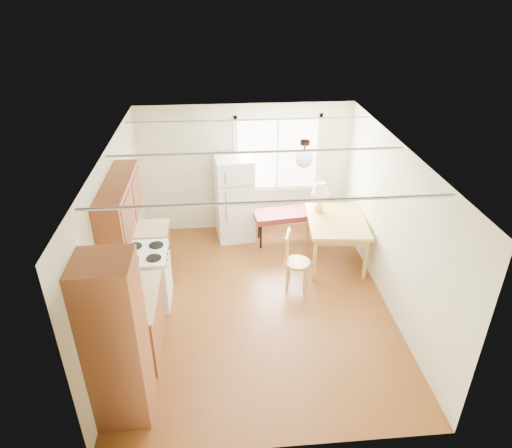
{
  "coord_description": "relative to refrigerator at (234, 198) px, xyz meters",
  "views": [
    {
      "loc": [
        -0.52,
        -5.65,
        4.53
      ],
      "look_at": [
        0.02,
        0.48,
        1.15
      ],
      "focal_mm": 32.0,
      "sensor_mm": 36.0,
      "label": 1
    }
  ],
  "objects": [
    {
      "name": "table_lamp",
      "position": [
        1.48,
        -0.68,
        0.41
      ],
      "size": [
        0.32,
        0.32,
        0.56
      ],
      "rotation": [
        0.0,
        0.0,
        0.01
      ],
      "color": "gold",
      "rests_on": "dining_table"
    },
    {
      "name": "bench",
      "position": [
        1.04,
        -0.3,
        -0.24
      ],
      "size": [
        1.45,
        0.68,
        0.64
      ],
      "rotation": [
        0.0,
        0.0,
        0.12
      ],
      "color": "maroon",
      "rests_on": "ground"
    },
    {
      "name": "kitchen_run",
      "position": [
        -1.47,
        -2.75,
        0.02
      ],
      "size": [
        0.65,
        3.4,
        2.2
      ],
      "color": "brown",
      "rests_on": "ground"
    },
    {
      "name": "window_unit",
      "position": [
        0.85,
        0.35,
        0.73
      ],
      "size": [
        1.64,
        0.05,
        1.51
      ],
      "color": "white",
      "rests_on": "room_shell"
    },
    {
      "name": "room_shell",
      "position": [
        0.25,
        -2.12,
        0.43
      ],
      "size": [
        4.6,
        5.6,
        2.62
      ],
      "color": "#562D11",
      "rests_on": "ground"
    },
    {
      "name": "refrigerator",
      "position": [
        0.0,
        0.0,
        0.0
      ],
      "size": [
        0.74,
        0.74,
        1.63
      ],
      "rotation": [
        0.0,
        0.0,
        0.11
      ],
      "color": "white",
      "rests_on": "ground"
    },
    {
      "name": "kettle",
      "position": [
        -1.55,
        -2.61,
        0.19
      ],
      "size": [
        0.13,
        0.13,
        0.26
      ],
      "color": "red",
      "rests_on": "kitchen_run"
    },
    {
      "name": "pendant_light",
      "position": [
        0.95,
        -1.72,
        1.42
      ],
      "size": [
        0.26,
        0.26,
        0.4
      ],
      "color": "black",
      "rests_on": "room_shell"
    },
    {
      "name": "coffee_maker",
      "position": [
        -1.47,
        -3.09,
        0.23
      ],
      "size": [
        0.26,
        0.3,
        0.39
      ],
      "rotation": [
        0.0,
        0.0,
        -0.33
      ],
      "color": "black",
      "rests_on": "kitchen_run"
    },
    {
      "name": "chair",
      "position": [
        0.85,
        -1.67,
        -0.27
      ],
      "size": [
        0.45,
        0.45,
        0.95
      ],
      "rotation": [
        0.0,
        0.0,
        -0.28
      ],
      "color": "#B28E44",
      "rests_on": "ground"
    },
    {
      "name": "dining_table",
      "position": [
        1.72,
        -1.01,
        -0.1
      ],
      "size": [
        1.1,
        1.4,
        0.82
      ],
      "rotation": [
        0.0,
        0.0,
        -0.09
      ],
      "color": "#B28E44",
      "rests_on": "ground"
    }
  ]
}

